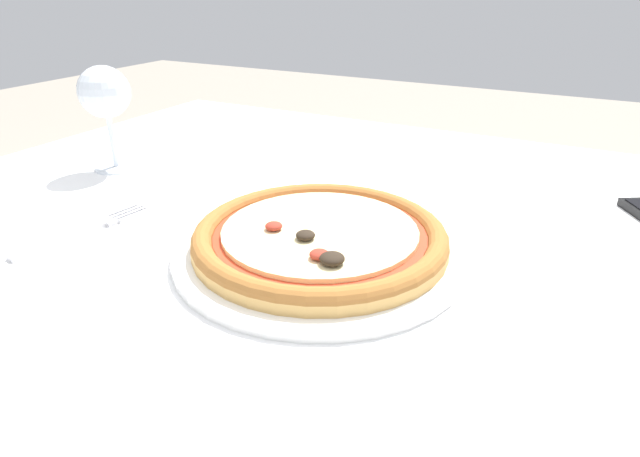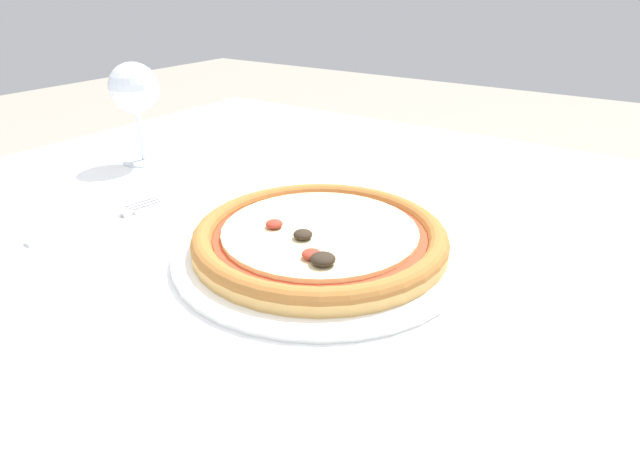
{
  "view_description": "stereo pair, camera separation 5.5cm",
  "coord_description": "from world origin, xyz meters",
  "views": [
    {
      "loc": [
        0.2,
        -0.46,
        1.02
      ],
      "look_at": [
        -0.03,
        -0.02,
        0.78
      ],
      "focal_mm": 30.0,
      "sensor_mm": 36.0,
      "label": 1
    },
    {
      "loc": [
        0.25,
        -0.43,
        1.02
      ],
      "look_at": [
        -0.03,
        -0.02,
        0.78
      ],
      "focal_mm": 30.0,
      "sensor_mm": 36.0,
      "label": 2
    }
  ],
  "objects": [
    {
      "name": "fork",
      "position": [
        -0.29,
        -0.09,
        0.75
      ],
      "size": [
        0.05,
        0.17,
        0.0
      ],
      "color": "silver",
      "rests_on": "dining_table"
    },
    {
      "name": "wine_glass_far_left",
      "position": [
        -0.43,
        0.08,
        0.86
      ],
      "size": [
        0.07,
        0.07,
        0.15
      ],
      "color": "silver",
      "rests_on": "dining_table"
    },
    {
      "name": "pizza_plate",
      "position": [
        -0.03,
        -0.02,
        0.76
      ],
      "size": [
        0.31,
        0.31,
        0.04
      ],
      "color": "white",
      "rests_on": "dining_table"
    },
    {
      "name": "dining_table",
      "position": [
        0.0,
        0.0,
        0.66
      ],
      "size": [
        1.29,
        1.06,
        0.75
      ],
      "color": "brown",
      "rests_on": "ground_plane"
    }
  ]
}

